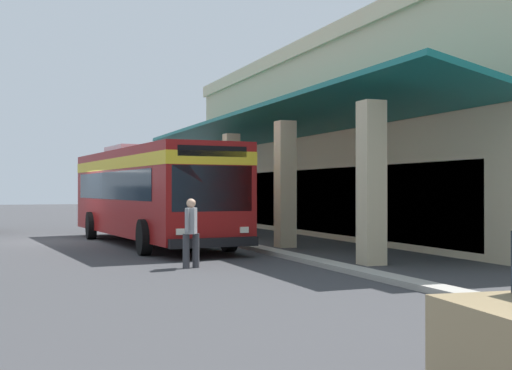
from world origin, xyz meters
TOP-DOWN VIEW (x-y plane):
  - ground at (0.00, 8.00)m, footprint 120.00×120.00m
  - curb_strip at (-0.17, 5.23)m, footprint 31.59×0.50m
  - plaza_building at (-0.17, 14.86)m, footprint 26.63×14.55m
  - transit_bus at (2.31, 2.68)m, footprint 11.39×3.54m
  - pedestrian at (9.46, 2.14)m, footprint 0.57×0.41m
  - potted_palm at (-5.15, 6.54)m, footprint 1.98×2.11m

SIDE VIEW (x-z plane):
  - ground at x=0.00m, z-range 0.00..0.00m
  - curb_strip at x=-0.17m, z-range 0.00..0.12m
  - potted_palm at x=-5.15m, z-range -0.61..2.14m
  - pedestrian at x=9.46m, z-range 0.09..1.70m
  - transit_bus at x=2.31m, z-range 0.18..3.52m
  - plaza_building at x=-0.17m, z-range 0.00..7.83m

